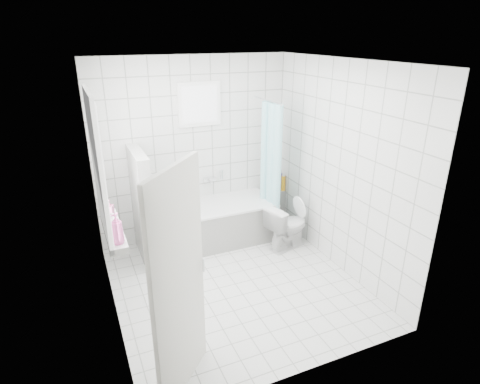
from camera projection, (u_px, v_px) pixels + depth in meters
name	position (u px, v px, depth m)	size (l,w,h in m)	color
ground	(235.00, 284.00, 4.90)	(3.00, 3.00, 0.00)	white
ceiling	(234.00, 61.00, 3.93)	(3.00, 3.00, 0.00)	white
wall_back	(194.00, 150.00, 5.69)	(2.80, 0.02, 2.60)	white
wall_front	(309.00, 247.00, 3.14)	(2.80, 0.02, 2.60)	white
wall_left	(102.00, 205.00, 3.90)	(0.02, 3.00, 2.60)	white
wall_right	(339.00, 169.00, 4.94)	(0.02, 3.00, 2.60)	white
window_left	(100.00, 166.00, 4.06)	(0.01, 0.90, 1.40)	white
window_back	(200.00, 104.00, 5.45)	(0.50, 0.01, 0.50)	white
window_sill	(113.00, 231.00, 4.35)	(0.18, 1.02, 0.08)	white
door	(179.00, 287.00, 3.16)	(0.04, 0.80, 2.00)	silver
bathtub	(212.00, 224.00, 5.79)	(1.81, 0.77, 0.58)	white
partition_wall	(142.00, 207.00, 5.22)	(0.15, 0.85, 1.50)	white
tiled_ledge	(276.00, 205.00, 6.45)	(0.40, 0.24, 0.55)	white
toilet	(287.00, 226.00, 5.63)	(0.36, 0.64, 0.65)	white
curtain_rod	(267.00, 100.00, 5.45)	(0.02, 0.02, 0.80)	silver
shower_curtain	(270.00, 166.00, 5.67)	(0.14, 0.48, 1.78)	#49D0D8
tub_faucet	(209.00, 179.00, 5.90)	(0.18, 0.06, 0.06)	silver
sill_bottles	(114.00, 223.00, 4.15)	(0.21, 0.84, 0.32)	#B75B85
ledge_bottles	(280.00, 183.00, 6.28)	(0.20, 0.19, 0.24)	#FBA71A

